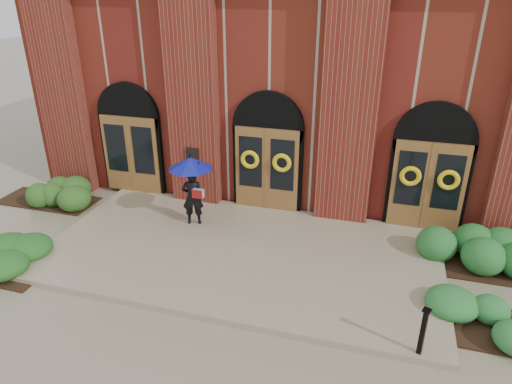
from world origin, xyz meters
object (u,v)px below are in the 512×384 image
at_px(hedge_wall_left, 46,191).
at_px(metal_post, 423,331).
at_px(man_with_umbrella, 191,178).
at_px(hedge_wall_right, 454,248).

bearing_deg(hedge_wall_left, metal_post, -18.70).
bearing_deg(man_with_umbrella, hedge_wall_left, -22.42).
xyz_separation_m(man_with_umbrella, hedge_wall_left, (-5.23, 0.29, -1.18)).
distance_m(man_with_umbrella, hedge_wall_left, 5.37).
relative_size(hedge_wall_left, hedge_wall_right, 0.88).
xyz_separation_m(man_with_umbrella, hedge_wall_right, (6.92, 0.15, -1.13)).
relative_size(man_with_umbrella, hedge_wall_right, 0.62).
height_order(man_with_umbrella, hedge_wall_right, man_with_umbrella).
relative_size(metal_post, hedge_wall_left, 0.35).
height_order(metal_post, hedge_wall_left, metal_post).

